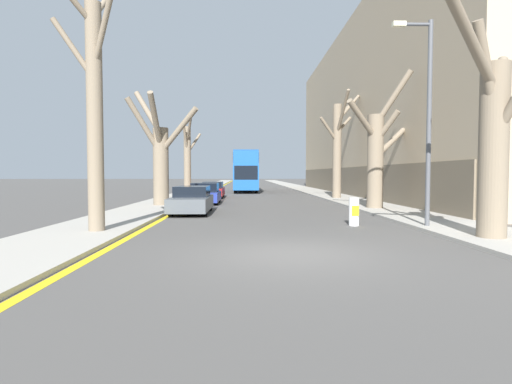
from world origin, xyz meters
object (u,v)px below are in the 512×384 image
Objects in this scene: street_tree_left_1 at (160,155)px; parked_car_0 at (192,200)px; lamp_post at (426,113)px; parked_car_1 at (205,194)px; street_tree_right_0 at (493,138)px; double_decker_bus at (246,169)px; street_tree_right_2 at (338,145)px; traffic_bollard at (354,212)px; parked_car_2 at (213,190)px; street_tree_right_1 at (377,154)px; street_tree_left_0 at (95,102)px; street_tree_left_2 at (188,159)px.

street_tree_left_1 reaches higher than parked_car_0.
lamp_post is (11.20, -9.65, 1.05)m from street_tree_left_1.
parked_car_0 is 1.06× the size of parked_car_1.
lamp_post reaches higher than street_tree_right_0.
street_tree_left_1 is 1.57× the size of parked_car_0.
double_decker_bus is 2.47× the size of parked_car_1.
traffic_bollard is (-3.03, -15.55, -3.61)m from street_tree_right_2.
parked_car_1 is at bearing -156.76° from street_tree_right_2.
lamp_post reaches higher than parked_car_1.
lamp_post is at bearing 104.79° from street_tree_right_0.
double_decker_bus is at bearing 97.82° from traffic_bollard.
street_tree_right_0 reaches higher than parked_car_0.
street_tree_right_2 is at bearing -13.36° from parked_car_2.
street_tree_right_1 reaches higher than parked_car_0.
lamp_post is (8.86, -12.35, 3.41)m from parked_car_1.
street_tree_left_1 is at bearing 134.04° from street_tree_right_0.
street_tree_left_1 is 1.13× the size of street_tree_right_0.
street_tree_right_1 is (0.08, 10.07, 0.04)m from street_tree_right_0.
parked_car_1 is at bearing 49.11° from street_tree_left_1.
street_tree_left_1 reaches higher than traffic_bollard.
street_tree_right_0 is at bearing -75.21° from lamp_post.
street_tree_left_1 is 0.97× the size of lamp_post.
parked_car_0 is at bearing 72.60° from street_tree_left_0.
parked_car_2 is at bearing 110.45° from traffic_bollard.
street_tree_left_0 is at bearing -107.40° from parked_car_0.
street_tree_left_1 is 0.97× the size of street_tree_right_1.
street_tree_left_2 is at bearing 150.43° from parked_car_2.
double_decker_bus is at bearing 117.98° from street_tree_right_2.
double_decker_bus is 11.29m from parked_car_2.
street_tree_right_2 is at bearing -16.63° from street_tree_left_2.
street_tree_left_1 is 1.66× the size of parked_car_1.
parked_car_1 is at bearing 122.50° from street_tree_right_0.
traffic_bollard is (3.93, -28.66, -1.90)m from double_decker_bus.
parked_car_1 reaches higher than parked_car_0.
street_tree_right_0 is 17.94m from parked_car_1.
lamp_post is (8.86, -18.81, 3.42)m from parked_car_2.
street_tree_right_1 reaches higher than double_decker_bus.
street_tree_left_0 reaches higher than street_tree_right_1.
street_tree_right_2 is (12.02, 6.86, 1.13)m from street_tree_left_1.
street_tree_left_0 reaches higher than parked_car_1.
lamp_post is (11.06, -20.06, 0.83)m from street_tree_left_2.
street_tree_left_2 is 25.58m from street_tree_right_0.
street_tree_left_0 is at bearing -89.79° from street_tree_left_2.
parked_car_1 is at bearing 80.88° from street_tree_left_0.
double_decker_bus is at bearing 107.30° from street_tree_right_1.
parked_car_0 is at bearing -58.14° from street_tree_left_1.
lamp_post is at bearing -23.66° from traffic_bollard.
double_decker_bus is at bearing 75.79° from street_tree_left_1.
lamp_post is 4.26m from traffic_bollard.
street_tree_right_2 is at bearing 78.97° from traffic_bollard.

